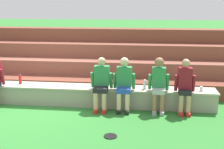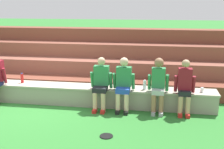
# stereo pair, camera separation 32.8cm
# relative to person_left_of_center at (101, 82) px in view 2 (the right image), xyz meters

# --- Properties ---
(ground_plane) EXTENTS (80.00, 80.00, 0.00)m
(ground_plane) POSITION_rel_person_left_of_center_xyz_m (-1.85, 0.01, -0.70)
(ground_plane) COLOR #2D752D
(stone_seating_wall) EXTENTS (9.51, 0.59, 0.50)m
(stone_seating_wall) POSITION_rel_person_left_of_center_xyz_m (-1.85, 0.28, -0.44)
(stone_seating_wall) COLOR gray
(stone_seating_wall) RESTS_ON ground
(brick_bleachers) EXTENTS (12.74, 2.60, 1.78)m
(brick_bleachers) POSITION_rel_person_left_of_center_xyz_m (-1.85, 2.53, -0.04)
(brick_bleachers) COLOR brown
(brick_bleachers) RESTS_ON ground
(person_left_of_center) EXTENTS (0.56, 0.59, 1.32)m
(person_left_of_center) POSITION_rel_person_left_of_center_xyz_m (0.00, 0.00, 0.00)
(person_left_of_center) COLOR #DBAD89
(person_left_of_center) RESTS_ON ground
(person_center) EXTENTS (0.56, 0.57, 1.33)m
(person_center) POSITION_rel_person_left_of_center_xyz_m (0.57, 0.01, 0.01)
(person_center) COLOR beige
(person_center) RESTS_ON ground
(person_right_of_center) EXTENTS (0.51, 0.53, 1.35)m
(person_right_of_center) POSITION_rel_person_left_of_center_xyz_m (1.42, 0.02, 0.03)
(person_right_of_center) COLOR #996B4C
(person_right_of_center) RESTS_ON ground
(person_far_right) EXTENTS (0.50, 0.47, 1.34)m
(person_far_right) POSITION_rel_person_left_of_center_xyz_m (2.05, -0.02, 0.00)
(person_far_right) COLOR tan
(person_far_right) RESTS_ON ground
(water_bottle_center_gap) EXTENTS (0.08, 0.08, 0.28)m
(water_bottle_center_gap) POSITION_rel_person_left_of_center_xyz_m (-2.28, 0.32, -0.07)
(water_bottle_center_gap) COLOR red
(water_bottle_center_gap) RESTS_ON stone_seating_wall
(water_bottle_near_left) EXTENTS (0.08, 0.08, 0.25)m
(water_bottle_near_left) POSITION_rel_person_left_of_center_xyz_m (1.09, 0.24, -0.09)
(water_bottle_near_left) COLOR silver
(water_bottle_near_left) RESTS_ON stone_seating_wall
(plastic_cup_left_end) EXTENTS (0.08, 0.08, 0.11)m
(plastic_cup_left_end) POSITION_rel_person_left_of_center_xyz_m (2.50, 0.24, -0.15)
(plastic_cup_left_end) COLOR white
(plastic_cup_left_end) RESTS_ON stone_seating_wall
(frisbee) EXTENTS (0.27, 0.27, 0.02)m
(frisbee) POSITION_rel_person_left_of_center_xyz_m (0.42, -1.55, -0.69)
(frisbee) COLOR black
(frisbee) RESTS_ON ground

